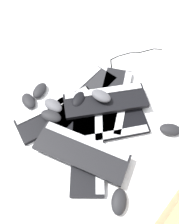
# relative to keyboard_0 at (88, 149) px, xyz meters

# --- Properties ---
(ground_plane) EXTENTS (3.20, 3.20, 0.00)m
(ground_plane) POSITION_rel_keyboard_0_xyz_m (-0.19, -0.10, -0.01)
(ground_plane) COLOR white
(keyboard_0) EXTENTS (0.45, 0.20, 0.03)m
(keyboard_0) POSITION_rel_keyboard_0_xyz_m (0.00, 0.00, 0.00)
(keyboard_0) COLOR black
(keyboard_0) RESTS_ON ground
(keyboard_1) EXTENTS (0.28, 0.46, 0.03)m
(keyboard_1) POSITION_rel_keyboard_0_xyz_m (-0.13, 0.07, 0.00)
(keyboard_1) COLOR black
(keyboard_1) RESTS_ON ground
(keyboard_2) EXTENTS (0.45, 0.20, 0.03)m
(keyboard_2) POSITION_rel_keyboard_0_xyz_m (-0.30, 0.10, 0.00)
(keyboard_2) COLOR black
(keyboard_2) RESTS_ON ground
(keyboard_3) EXTENTS (0.45, 0.36, 0.03)m
(keyboard_3) POSITION_rel_keyboard_0_xyz_m (-0.31, -0.07, 0.00)
(keyboard_3) COLOR #232326
(keyboard_3) RESTS_ON ground
(keyboard_4) EXTENTS (0.39, 0.44, 0.03)m
(keyboard_4) POSITION_rel_keyboard_0_xyz_m (-0.18, -0.18, 0.00)
(keyboard_4) COLOR black
(keyboard_4) RESTS_ON ground
(keyboard_5) EXTENTS (0.28, 0.46, 0.03)m
(keyboard_5) POSITION_rel_keyboard_0_xyz_m (-0.27, 0.06, 0.03)
(keyboard_5) COLOR black
(keyboard_5) RESTS_ON keyboard_2
(keyboard_6) EXTENTS (0.27, 0.46, 0.03)m
(keyboard_6) POSITION_rel_keyboard_0_xyz_m (0.03, -0.03, 0.03)
(keyboard_6) COLOR black
(keyboard_6) RESTS_ON keyboard_0
(mouse_0) EXTENTS (0.11, 0.13, 0.04)m
(mouse_0) POSITION_rel_keyboard_0_xyz_m (-0.20, -0.21, 0.04)
(mouse_0) COLOR #4C4C51
(mouse_0) RESTS_ON keyboard_4
(mouse_1) EXTENTS (0.07, 0.11, 0.04)m
(mouse_1) POSITION_rel_keyboard_0_xyz_m (-0.16, 0.40, 0.01)
(mouse_1) COLOR black
(mouse_1) RESTS_ON ground
(mouse_2) EXTENTS (0.09, 0.12, 0.04)m
(mouse_2) POSITION_rel_keyboard_0_xyz_m (-0.14, -0.21, 0.04)
(mouse_2) COLOR black
(mouse_2) RESTS_ON keyboard_4
(mouse_3) EXTENTS (0.13, 0.12, 0.04)m
(mouse_3) POSITION_rel_keyboard_0_xyz_m (-0.23, -0.36, 0.01)
(mouse_3) COLOR black
(mouse_3) RESTS_ON ground
(mouse_4) EXTENTS (0.11, 0.13, 0.04)m
(mouse_4) POSITION_rel_keyboard_0_xyz_m (-0.27, 0.03, 0.07)
(mouse_4) COLOR #4C4C51
(mouse_4) RESTS_ON keyboard_5
(mouse_5) EXTENTS (0.12, 0.09, 0.04)m
(mouse_5) POSITION_rel_keyboard_0_xyz_m (-0.31, -0.32, 0.01)
(mouse_5) COLOR black
(mouse_5) RESTS_ON ground
(mouse_6) EXTENTS (0.12, 0.09, 0.04)m
(mouse_6) POSITION_rel_keyboard_0_xyz_m (-0.26, -0.08, 0.04)
(mouse_6) COLOR black
(mouse_6) RESTS_ON keyboard_3
(mouse_7) EXTENTS (0.11, 0.07, 0.04)m
(mouse_7) POSITION_rel_keyboard_0_xyz_m (0.22, 0.16, 0.01)
(mouse_7) COLOR black
(mouse_7) RESTS_ON ground
(cable_0) EXTENTS (0.22, 0.33, 0.01)m
(cable_0) POSITION_rel_keyboard_0_xyz_m (-0.68, 0.19, -0.01)
(cable_0) COLOR black
(cable_0) RESTS_ON ground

